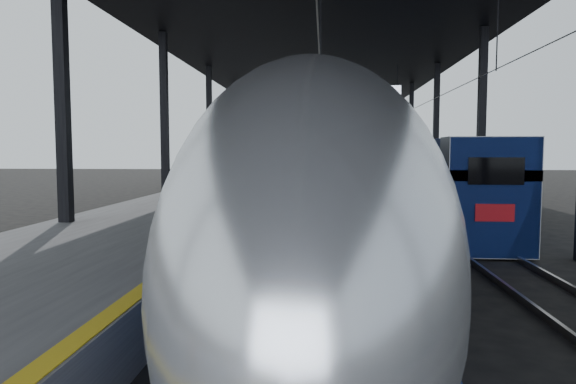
# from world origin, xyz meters

# --- Properties ---
(ground) EXTENTS (160.00, 160.00, 0.00)m
(ground) POSITION_xyz_m (0.00, 0.00, 0.00)
(ground) COLOR black
(ground) RESTS_ON ground
(platform) EXTENTS (6.00, 80.00, 1.00)m
(platform) POSITION_xyz_m (-3.50, 20.00, 0.50)
(platform) COLOR #4C4C4F
(platform) RESTS_ON ground
(yellow_strip) EXTENTS (0.30, 80.00, 0.01)m
(yellow_strip) POSITION_xyz_m (-0.70, 20.00, 1.00)
(yellow_strip) COLOR gold
(yellow_strip) RESTS_ON platform
(rails) EXTENTS (6.52, 80.00, 0.16)m
(rails) POSITION_xyz_m (4.50, 20.00, 0.08)
(rails) COLOR slate
(rails) RESTS_ON ground
(canopy) EXTENTS (18.00, 75.00, 9.47)m
(canopy) POSITION_xyz_m (1.90, 20.00, 9.12)
(canopy) COLOR black
(canopy) RESTS_ON ground
(tgv_train) EXTENTS (3.01, 65.20, 4.31)m
(tgv_train) POSITION_xyz_m (2.00, 23.39, 2.01)
(tgv_train) COLOR silver
(tgv_train) RESTS_ON ground
(second_train) EXTENTS (2.61, 56.05, 3.60)m
(second_train) POSITION_xyz_m (7.00, 32.04, 1.82)
(second_train) COLOR navy
(second_train) RESTS_ON ground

